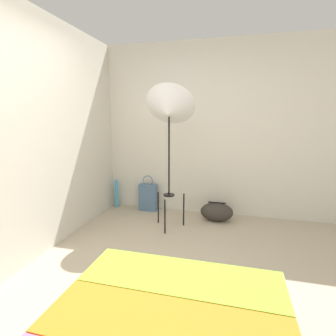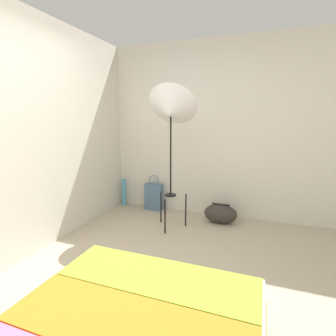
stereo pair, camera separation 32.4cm
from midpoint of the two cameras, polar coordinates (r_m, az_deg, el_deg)
ground_plane at (r=2.37m, az=-0.59°, el=-28.07°), size 14.00×14.00×0.00m
wall_back at (r=4.04m, az=11.01°, el=8.02°), size 8.00×0.05×2.60m
wall_side_left at (r=3.49m, az=-18.66°, el=7.24°), size 0.05×8.00×2.60m
photo_umbrella at (r=3.41m, az=3.39°, el=12.29°), size 0.65×0.58×1.91m
tote_bag at (r=4.29m, az=-0.94°, el=-6.28°), size 0.29×0.13×0.58m
duffel_bag at (r=3.91m, az=13.74°, el=-9.67°), size 0.47×0.27×0.28m
paper_roll at (r=4.53m, az=-7.57°, el=-5.33°), size 0.06×0.06×0.46m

